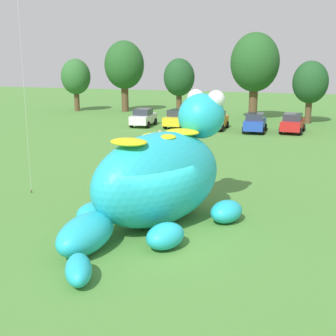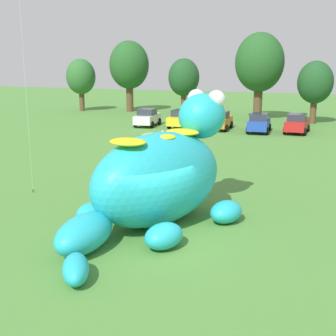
{
  "view_description": "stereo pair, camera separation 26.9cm",
  "coord_description": "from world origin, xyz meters",
  "px_view_note": "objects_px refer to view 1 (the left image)",
  "views": [
    {
      "loc": [
        5.5,
        -14.21,
        6.22
      ],
      "look_at": [
        -0.77,
        2.51,
        2.0
      ],
      "focal_mm": 48.3,
      "sensor_mm": 36.0,
      "label": 1
    },
    {
      "loc": [
        5.75,
        -14.11,
        6.22
      ],
      "look_at": [
        -0.77,
        2.51,
        2.0
      ],
      "focal_mm": 48.3,
      "sensor_mm": 36.0,
      "label": 2
    }
  ],
  "objects_px": {
    "spectator_mid_field": "(160,143)",
    "car_red": "(293,123)",
    "car_orange": "(216,120)",
    "car_blue": "(255,123)",
    "car_white": "(143,117)",
    "giant_inflatable_creature": "(159,177)",
    "spectator_near_inflatable": "(189,145)",
    "car_yellow": "(178,118)"
  },
  "relations": [
    {
      "from": "car_yellow",
      "to": "spectator_mid_field",
      "type": "height_order",
      "value": "car_yellow"
    },
    {
      "from": "car_red",
      "to": "car_orange",
      "type": "bearing_deg",
      "value": -176.31
    },
    {
      "from": "giant_inflatable_creature",
      "to": "car_red",
      "type": "bearing_deg",
      "value": 84.22
    },
    {
      "from": "spectator_mid_field",
      "to": "car_red",
      "type": "bearing_deg",
      "value": 60.99
    },
    {
      "from": "car_blue",
      "to": "spectator_mid_field",
      "type": "xyz_separation_m",
      "value": [
        -4.23,
        -12.59,
        -0.01
      ]
    },
    {
      "from": "giant_inflatable_creature",
      "to": "car_red",
      "type": "height_order",
      "value": "giant_inflatable_creature"
    },
    {
      "from": "giant_inflatable_creature",
      "to": "spectator_mid_field",
      "type": "bearing_deg",
      "value": 111.39
    },
    {
      "from": "car_yellow",
      "to": "car_orange",
      "type": "xyz_separation_m",
      "value": [
        3.78,
        -0.03,
        0.0
      ]
    },
    {
      "from": "giant_inflatable_creature",
      "to": "car_red",
      "type": "xyz_separation_m",
      "value": [
        2.61,
        25.76,
        -1.0
      ]
    },
    {
      "from": "car_blue",
      "to": "spectator_near_inflatable",
      "type": "height_order",
      "value": "car_blue"
    },
    {
      "from": "car_white",
      "to": "giant_inflatable_creature",
      "type": "bearing_deg",
      "value": -65.12
    },
    {
      "from": "spectator_near_inflatable",
      "to": "car_white",
      "type": "bearing_deg",
      "value": 124.65
    },
    {
      "from": "giant_inflatable_creature",
      "to": "car_white",
      "type": "distance_m",
      "value": 27.56
    },
    {
      "from": "giant_inflatable_creature",
      "to": "car_yellow",
      "type": "height_order",
      "value": "giant_inflatable_creature"
    },
    {
      "from": "giant_inflatable_creature",
      "to": "car_orange",
      "type": "relative_size",
      "value": 2.43
    },
    {
      "from": "car_blue",
      "to": "spectator_near_inflatable",
      "type": "bearing_deg",
      "value": -99.54
    },
    {
      "from": "car_orange",
      "to": "spectator_mid_field",
      "type": "bearing_deg",
      "value": -92.23
    },
    {
      "from": "giant_inflatable_creature",
      "to": "spectator_near_inflatable",
      "type": "bearing_deg",
      "value": 102.69
    },
    {
      "from": "spectator_mid_field",
      "to": "car_orange",
      "type": "bearing_deg",
      "value": 87.77
    },
    {
      "from": "car_yellow",
      "to": "spectator_near_inflatable",
      "type": "bearing_deg",
      "value": -67.83
    },
    {
      "from": "car_red",
      "to": "spectator_near_inflatable",
      "type": "relative_size",
      "value": 2.42
    },
    {
      "from": "car_yellow",
      "to": "spectator_mid_field",
      "type": "xyz_separation_m",
      "value": [
        3.27,
        -13.01,
        -0.01
      ]
    },
    {
      "from": "car_red",
      "to": "spectator_mid_field",
      "type": "xyz_separation_m",
      "value": [
        -7.44,
        -13.42,
        -0.01
      ]
    },
    {
      "from": "car_white",
      "to": "car_yellow",
      "type": "height_order",
      "value": "same"
    },
    {
      "from": "car_blue",
      "to": "car_red",
      "type": "bearing_deg",
      "value": 14.48
    },
    {
      "from": "car_yellow",
      "to": "car_blue",
      "type": "height_order",
      "value": "same"
    },
    {
      "from": "car_white",
      "to": "spectator_near_inflatable",
      "type": "xyz_separation_m",
      "value": [
        8.84,
        -12.79,
        -0.01
      ]
    },
    {
      "from": "car_white",
      "to": "car_yellow",
      "type": "relative_size",
      "value": 1.04
    },
    {
      "from": "car_white",
      "to": "car_blue",
      "type": "xyz_separation_m",
      "value": [
        10.99,
        -0.05,
        0.0
      ]
    },
    {
      "from": "car_red",
      "to": "giant_inflatable_creature",
      "type": "bearing_deg",
      "value": -95.78
    },
    {
      "from": "car_orange",
      "to": "giant_inflatable_creature",
      "type": "bearing_deg",
      "value": -80.3
    },
    {
      "from": "car_blue",
      "to": "car_white",
      "type": "bearing_deg",
      "value": 179.73
    },
    {
      "from": "car_white",
      "to": "car_red",
      "type": "distance_m",
      "value": 14.22
    },
    {
      "from": "car_white",
      "to": "car_red",
      "type": "height_order",
      "value": "same"
    },
    {
      "from": "giant_inflatable_creature",
      "to": "car_white",
      "type": "relative_size",
      "value": 2.39
    },
    {
      "from": "car_orange",
      "to": "car_blue",
      "type": "distance_m",
      "value": 3.75
    },
    {
      "from": "car_red",
      "to": "spectator_near_inflatable",
      "type": "bearing_deg",
      "value": -111.53
    },
    {
      "from": "giant_inflatable_creature",
      "to": "car_blue",
      "type": "distance_m",
      "value": 24.96
    },
    {
      "from": "car_orange",
      "to": "spectator_mid_field",
      "type": "relative_size",
      "value": 2.45
    },
    {
      "from": "car_yellow",
      "to": "car_orange",
      "type": "distance_m",
      "value": 3.78
    },
    {
      "from": "spectator_mid_field",
      "to": "car_yellow",
      "type": "bearing_deg",
      "value": 104.12
    },
    {
      "from": "car_orange",
      "to": "spectator_mid_field",
      "type": "xyz_separation_m",
      "value": [
        -0.51,
        -12.98,
        -0.01
      ]
    }
  ]
}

